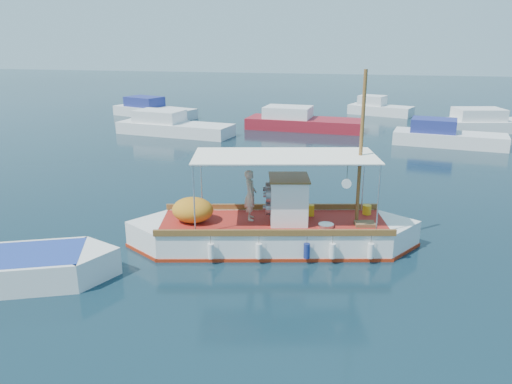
# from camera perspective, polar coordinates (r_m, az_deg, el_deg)

# --- Properties ---
(ground) EXTENTS (160.00, 160.00, 0.00)m
(ground) POSITION_cam_1_polar(r_m,az_deg,el_deg) (15.61, 3.02, -6.72)
(ground) COLOR black
(ground) RESTS_ON ground
(fishing_caique) EXTENTS (9.04, 3.96, 5.66)m
(fishing_caique) POSITION_cam_1_polar(r_m,az_deg,el_deg) (15.73, 1.78, -4.55)
(fishing_caique) COLOR white
(fishing_caique) RESTS_ON ground
(bg_boat_nw) EXTENTS (8.26, 3.57, 1.80)m
(bg_boat_nw) POSITION_cam_1_polar(r_m,az_deg,el_deg) (34.77, -9.59, 7.31)
(bg_boat_nw) COLOR silver
(bg_boat_nw) RESTS_ON ground
(bg_boat_n) EXTENTS (8.38, 3.37, 1.80)m
(bg_boat_n) POSITION_cam_1_polar(r_m,az_deg,el_deg) (36.41, 5.16, 7.92)
(bg_boat_n) COLOR maroon
(bg_boat_n) RESTS_ON ground
(bg_boat_ne) EXTENTS (6.79, 3.15, 1.80)m
(bg_boat_ne) POSITION_cam_1_polar(r_m,az_deg,el_deg) (32.84, 20.88, 5.85)
(bg_boat_ne) COLOR silver
(bg_boat_ne) RESTS_ON ground
(bg_boat_e) EXTENTS (8.37, 4.39, 1.80)m
(bg_boat_e) POSITION_cam_1_polar(r_m,az_deg,el_deg) (39.26, 25.24, 7.04)
(bg_boat_e) COLOR silver
(bg_boat_e) RESTS_ON ground
(bg_boat_far_w) EXTENTS (7.75, 4.63, 1.80)m
(bg_boat_far_w) POSITION_cam_1_polar(r_m,az_deg,el_deg) (43.14, -11.75, 9.09)
(bg_boat_far_w) COLOR silver
(bg_boat_far_w) RESTS_ON ground
(bg_boat_far_n) EXTENTS (5.62, 3.66, 1.80)m
(bg_boat_far_n) POSITION_cam_1_polar(r_m,az_deg,el_deg) (44.53, 13.85, 9.19)
(bg_boat_far_n) COLOR silver
(bg_boat_far_n) RESTS_ON ground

